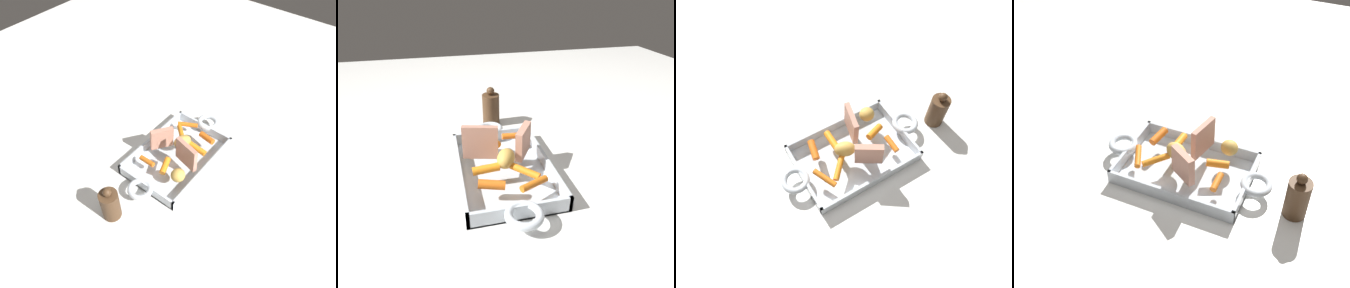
{
  "view_description": "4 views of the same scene",
  "coord_description": "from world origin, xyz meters",
  "views": [
    {
      "loc": [
        -0.52,
        -0.38,
        0.79
      ],
      "look_at": [
        -0.01,
        0.03,
        0.07
      ],
      "focal_mm": 33.44,
      "sensor_mm": 36.0,
      "label": 1
    },
    {
      "loc": [
        0.55,
        -0.12,
        0.42
      ],
      "look_at": [
        -0.01,
        0.01,
        0.08
      ],
      "focal_mm": 30.68,
      "sensor_mm": 36.0,
      "label": 2
    },
    {
      "loc": [
        0.23,
        0.34,
        0.74
      ],
      "look_at": [
        0.02,
        -0.01,
        0.06
      ],
      "focal_mm": 31.99,
      "sensor_mm": 36.0,
      "label": 3
    },
    {
      "loc": [
        -0.3,
        0.7,
        0.75
      ],
      "look_at": [
        0.02,
        -0.02,
        0.07
      ],
      "focal_mm": 45.82,
      "sensor_mm": 36.0,
      "label": 4
    }
  ],
  "objects": [
    {
      "name": "ground_plane",
      "position": [
        0.0,
        0.0,
        0.0
      ],
      "size": [
        2.4,
        2.4,
        0.0
      ],
      "primitive_type": "plane",
      "color": "white"
    },
    {
      "name": "baby_carrot_northeast",
      "position": [
        -0.08,
        -0.01,
        0.05
      ],
      "size": [
        0.06,
        0.04,
        0.02
      ],
      "primitive_type": "cylinder",
      "rotation": [
        1.67,
        0.0,
        5.05
      ],
      "color": "orange",
      "rests_on": "roasting_dish"
    },
    {
      "name": "potato_whole",
      "position": [
        0.03,
        0.0,
        0.06
      ],
      "size": [
        0.07,
        0.06,
        0.04
      ],
      "primitive_type": "ellipsoid",
      "rotation": [
        0.0,
        0.0,
        2.7
      ],
      "color": "gold",
      "rests_on": "roasting_dish"
    },
    {
      "name": "roasting_dish",
      "position": [
        0.0,
        0.0,
        0.01
      ],
      "size": [
        0.43,
        0.21,
        0.04
      ],
      "color": "silver",
      "rests_on": "ground_plane"
    },
    {
      "name": "potato_near_roast",
      "position": [
        -0.09,
        -0.07,
        0.06
      ],
      "size": [
        0.05,
        0.05,
        0.04
      ],
      "primitive_type": "ellipsoid",
      "rotation": [
        0.0,
        0.0,
        6.03
      ],
      "color": "gold",
      "rests_on": "roasting_dish"
    },
    {
      "name": "baby_carrot_northwest",
      "position": [
        0.1,
        -0.05,
        0.05
      ],
      "size": [
        0.03,
        0.06,
        0.02
      ],
      "primitive_type": "cylinder",
      "rotation": [
        1.67,
        0.0,
        2.93
      ],
      "color": "orange",
      "rests_on": "roasting_dish"
    },
    {
      "name": "pepper_mill",
      "position": [
        -0.27,
        0.02,
        0.05
      ],
      "size": [
        0.05,
        0.05,
        0.12
      ],
      "color": "#4C331E",
      "rests_on": "ground_plane"
    },
    {
      "name": "roast_slice_thin",
      "position": [
        -0.01,
        0.05,
        0.08
      ],
      "size": [
        0.07,
        0.05,
        0.07
      ],
      "primitive_type": "cube",
      "rotation": [
        0.03,
        0.0,
        1.0
      ],
      "color": "tan",
      "rests_on": "roasting_dish"
    },
    {
      "name": "baby_carrot_long",
      "position": [
        0.07,
        0.03,
        0.05
      ],
      "size": [
        0.06,
        0.06,
        0.02
      ],
      "primitive_type": "cylinder",
      "rotation": [
        1.64,
        0.0,
        2.38
      ],
      "color": "orange",
      "rests_on": "roasting_dish"
    },
    {
      "name": "baby_carrot_southeast",
      "position": [
        -0.09,
        0.04,
        0.05
      ],
      "size": [
        0.02,
        0.05,
        0.02
      ],
      "primitive_type": "cylinder",
      "rotation": [
        1.53,
        0.0,
        6.28
      ],
      "color": "orange",
      "rests_on": "roasting_dish"
    },
    {
      "name": "baby_carrot_center_left",
      "position": [
        0.11,
        0.04,
        0.05
      ],
      "size": [
        0.04,
        0.07,
        0.02
      ],
      "primitive_type": "cylinder",
      "rotation": [
        1.63,
        0.0,
        3.58
      ],
      "color": "orange",
      "rests_on": "roasting_dish"
    },
    {
      "name": "baby_carrot_southwest",
      "position": [
        0.04,
        -0.05,
        0.05
      ],
      "size": [
        0.02,
        0.06,
        0.02
      ],
      "primitive_type": "cylinder",
      "rotation": [
        1.48,
        0.0,
        3.12
      ],
      "color": "orange",
      "rests_on": "roasting_dish"
    },
    {
      "name": "roast_slice_outer",
      "position": [
        -0.02,
        -0.05,
        0.08
      ],
      "size": [
        0.03,
        0.08,
        0.08
      ],
      "primitive_type": "cube",
      "rotation": [
        0.01,
        0.0,
        2.91
      ],
      "color": "tan",
      "rests_on": "roasting_dish"
    }
  ]
}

